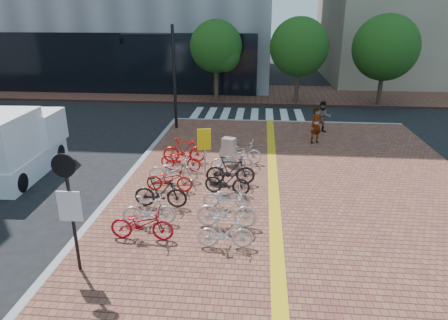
# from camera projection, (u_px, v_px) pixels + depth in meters

# --- Properties ---
(ground) EXTENTS (120.00, 120.00, 0.00)m
(ground) POSITION_uv_depth(u_px,v_px,m) (217.00, 210.00, 14.02)
(ground) COLOR black
(ground) RESTS_ON ground
(sidewalk) EXTENTS (14.00, 34.00, 0.15)m
(sidewalk) POSITION_uv_depth(u_px,v_px,m) (324.00, 315.00, 9.06)
(sidewalk) COLOR brown
(sidewalk) RESTS_ON ground
(tactile_strip) EXTENTS (0.40, 34.00, 0.01)m
(tactile_strip) POSITION_uv_depth(u_px,v_px,m) (280.00, 309.00, 9.12)
(tactile_strip) COLOR gold
(tactile_strip) RESTS_ON sidewalk
(kerb_west) EXTENTS (0.25, 34.00, 0.15)m
(kerb_west) POSITION_uv_depth(u_px,v_px,m) (31.00, 295.00, 9.67)
(kerb_west) COLOR gray
(kerb_west) RESTS_ON ground
(kerb_north) EXTENTS (14.00, 0.25, 0.15)m
(kerb_north) POSITION_uv_depth(u_px,v_px,m) (286.00, 122.00, 24.93)
(kerb_north) COLOR gray
(kerb_north) RESTS_ON ground
(far_sidewalk) EXTENTS (70.00, 8.00, 0.15)m
(far_sidewalk) POSITION_uv_depth(u_px,v_px,m) (245.00, 94.00, 33.59)
(far_sidewalk) COLOR brown
(far_sidewalk) RESTS_ON ground
(crosswalk) EXTENTS (7.50, 4.00, 0.01)m
(crosswalk) POSITION_uv_depth(u_px,v_px,m) (247.00, 115.00, 27.04)
(crosswalk) COLOR silver
(crosswalk) RESTS_ON ground
(street_trees) EXTENTS (16.20, 4.60, 6.35)m
(street_trees) POSITION_uv_depth(u_px,v_px,m) (314.00, 49.00, 28.44)
(street_trees) COLOR #38281E
(street_trees) RESTS_ON far_sidewalk
(bike_0) EXTENTS (1.91, 0.67, 1.00)m
(bike_0) POSITION_uv_depth(u_px,v_px,m) (142.00, 224.00, 11.79)
(bike_0) COLOR #A90C1C
(bike_0) RESTS_ON sidewalk
(bike_1) EXTENTS (1.75, 0.72, 1.02)m
(bike_1) POSITION_uv_depth(u_px,v_px,m) (149.00, 210.00, 12.59)
(bike_1) COLOR silver
(bike_1) RESTS_ON sidewalk
(bike_2) EXTENTS (1.85, 0.53, 1.11)m
(bike_2) POSITION_uv_depth(u_px,v_px,m) (161.00, 192.00, 13.73)
(bike_2) COLOR black
(bike_2) RESTS_ON sidewalk
(bike_3) EXTENTS (1.77, 0.63, 0.93)m
(bike_3) POSITION_uv_depth(u_px,v_px,m) (169.00, 179.00, 15.02)
(bike_3) COLOR #B2110C
(bike_3) RESTS_ON sidewalk
(bike_4) EXTENTS (2.03, 0.94, 1.03)m
(bike_4) POSITION_uv_depth(u_px,v_px,m) (174.00, 170.00, 15.81)
(bike_4) COLOR silver
(bike_4) RESTS_ON sidewalk
(bike_5) EXTENTS (1.89, 0.94, 0.95)m
(bike_5) POSITION_uv_depth(u_px,v_px,m) (181.00, 160.00, 17.02)
(bike_5) COLOR red
(bike_5) RESTS_ON sidewalk
(bike_6) EXTENTS (1.97, 0.77, 1.15)m
(bike_6) POSITION_uv_depth(u_px,v_px,m) (184.00, 150.00, 17.87)
(bike_6) COLOR red
(bike_6) RESTS_ON sidewalk
(bike_7) EXTENTS (1.64, 0.55, 0.97)m
(bike_7) POSITION_uv_depth(u_px,v_px,m) (225.00, 233.00, 11.36)
(bike_7) COLOR silver
(bike_7) RESTS_ON sidewalk
(bike_8) EXTENTS (1.93, 0.57, 1.15)m
(bike_8) POSITION_uv_depth(u_px,v_px,m) (227.00, 210.00, 12.43)
(bike_8) COLOR silver
(bike_8) RESTS_ON sidewalk
(bike_9) EXTENTS (1.67, 0.68, 0.86)m
(bike_9) POSITION_uv_depth(u_px,v_px,m) (227.00, 196.00, 13.73)
(bike_9) COLOR #A2A3A7
(bike_9) RESTS_ON sidewalk
(bike_10) EXTENTS (1.76, 0.70, 1.03)m
(bike_10) POSITION_uv_depth(u_px,v_px,m) (227.00, 181.00, 14.76)
(bike_10) COLOR black
(bike_10) RESTS_ON sidewalk
(bike_11) EXTENTS (1.95, 0.67, 1.15)m
(bike_11) POSITION_uv_depth(u_px,v_px,m) (230.00, 170.00, 15.57)
(bike_11) COLOR black
(bike_11) RESTS_ON sidewalk
(bike_12) EXTENTS (1.93, 0.97, 0.97)m
(bike_12) POSITION_uv_depth(u_px,v_px,m) (232.00, 161.00, 16.80)
(bike_12) COLOR #BBBCC0
(bike_12) RESTS_ON sidewalk
(bike_13) EXTENTS (2.07, 1.04, 1.04)m
(bike_13) POSITION_uv_depth(u_px,v_px,m) (240.00, 151.00, 17.88)
(bike_13) COLOR #BCBCC1
(bike_13) RESTS_ON sidewalk
(pedestrian_a) EXTENTS (0.81, 0.73, 1.85)m
(pedestrian_a) POSITION_uv_depth(u_px,v_px,m) (316.00, 126.00, 20.44)
(pedestrian_a) COLOR gray
(pedestrian_a) RESTS_ON sidewalk
(pedestrian_b) EXTENTS (0.87, 0.69, 1.76)m
(pedestrian_b) POSITION_uv_depth(u_px,v_px,m) (323.00, 117.00, 22.29)
(pedestrian_b) COLOR #525568
(pedestrian_b) RESTS_ON sidewalk
(utility_box) EXTENTS (0.65, 0.56, 1.21)m
(utility_box) POSITION_uv_depth(u_px,v_px,m) (229.00, 151.00, 17.66)
(utility_box) COLOR #B6B6BB
(utility_box) RESTS_ON sidewalk
(yellow_sign) EXTENTS (0.55, 0.19, 2.04)m
(yellow_sign) POSITION_uv_depth(u_px,v_px,m) (205.00, 144.00, 16.05)
(yellow_sign) COLOR #B7B7BC
(yellow_sign) RESTS_ON sidewalk
(notice_sign) EXTENTS (0.60, 0.13, 3.26)m
(notice_sign) POSITION_uv_depth(u_px,v_px,m) (69.00, 199.00, 9.80)
(notice_sign) COLOR black
(notice_sign) RESTS_ON sidewalk
(traffic_light_pole) EXTENTS (3.10, 1.20, 5.78)m
(traffic_light_pole) POSITION_uv_depth(u_px,v_px,m) (150.00, 58.00, 22.19)
(traffic_light_pole) COLOR black
(traffic_light_pole) RESTS_ON sidewalk
(box_truck) EXTENTS (2.40, 5.02, 2.83)m
(box_truck) POSITION_uv_depth(u_px,v_px,m) (15.00, 145.00, 16.56)
(box_truck) COLOR white
(box_truck) RESTS_ON ground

